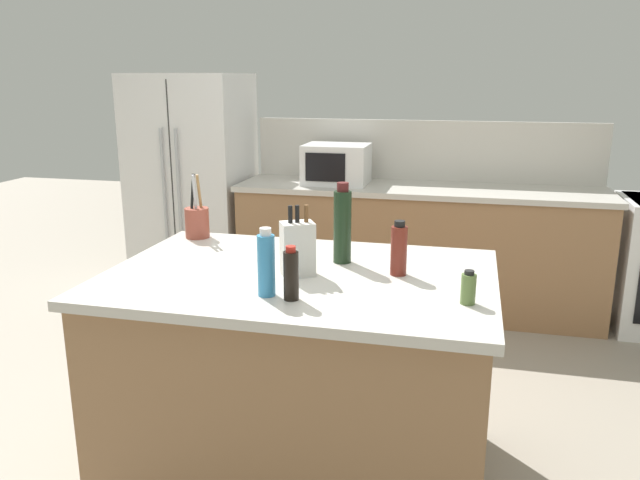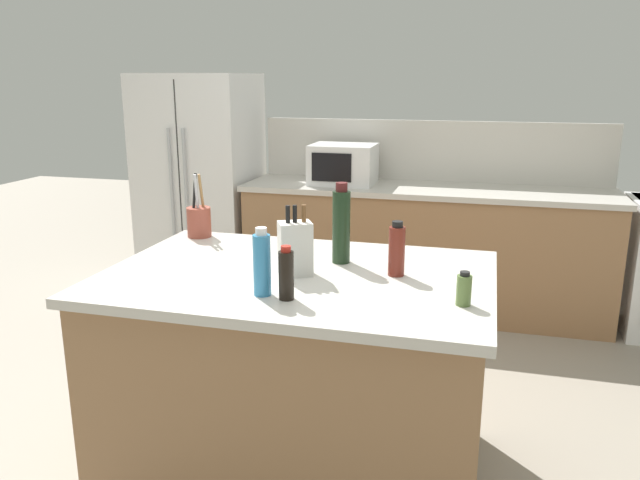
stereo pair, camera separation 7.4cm
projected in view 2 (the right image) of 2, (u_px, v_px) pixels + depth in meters
name	position (u px, v px, depth m)	size (l,w,h in m)	color
ground_plane	(300.00, 471.00, 2.81)	(14.00, 14.00, 0.00)	gray
back_counter_run	(423.00, 249.00, 4.67)	(2.70, 0.66, 0.94)	#936B47
wall_backsplash	(432.00, 151.00, 4.79)	(2.66, 0.03, 0.46)	beige
kitchen_island	(299.00, 376.00, 2.69)	(1.59, 1.09, 0.94)	#936B47
refrigerator	(201.00, 184.00, 5.08)	(0.87, 0.75, 1.75)	white
microwave	(343.00, 164.00, 4.67)	(0.48, 0.39, 0.29)	white
knife_block	(296.00, 248.00, 2.52)	(0.16, 0.15, 0.29)	beige
utensil_crock	(199.00, 221.00, 3.13)	(0.12, 0.12, 0.32)	brown
dish_soap_bottle	(262.00, 264.00, 2.28)	(0.07, 0.07, 0.26)	#3384BC
vinegar_bottle	(397.00, 250.00, 2.51)	(0.07, 0.07, 0.23)	maroon
wine_bottle	(341.00, 225.00, 2.68)	(0.08, 0.08, 0.35)	black
soy_sauce_bottle	(286.00, 274.00, 2.24)	(0.06, 0.06, 0.20)	black
spice_jar_oregano	(464.00, 290.00, 2.19)	(0.05, 0.05, 0.12)	#567038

